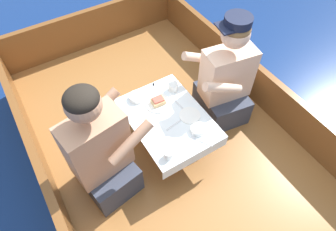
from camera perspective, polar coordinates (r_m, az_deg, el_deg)
The scene contains 19 objects.
ground_plane at distance 2.82m, azimuth -0.09°, elevation -8.00°, with size 60.00×60.00×0.00m, color navy.
boat_deck at distance 2.71m, azimuth -0.10°, elevation -6.56°, with size 2.02×3.22×0.27m, color brown.
gunwale_port at distance 2.34m, azimuth -21.55°, elevation -12.76°, with size 0.06×3.22×0.37m, color brown.
gunwale_starboard at distance 2.90m, azimuth 16.71°, elevation 5.79°, with size 0.06×3.22×0.37m, color brown.
bow_coaming at distance 3.49m, azimuth -14.40°, elevation 15.94°, with size 1.90×0.06×0.42m, color brown.
cockpit_table at distance 2.33m, azimuth 0.00°, elevation -0.90°, with size 0.56×0.77×0.35m.
person_port at distance 2.08m, azimuth -12.76°, elevation -6.98°, with size 0.57×0.51×1.04m.
person_starboard at distance 2.53m, azimuth 10.84°, elevation 6.62°, with size 0.57×0.51×1.01m.
plate_sandwich at distance 2.39m, azimuth -1.86°, elevation 2.36°, with size 0.21×0.21×0.01m.
plate_bread at distance 2.31m, azimuth 4.18°, elevation 0.02°, with size 0.17×0.17×0.01m.
sandwich at distance 2.37m, azimuth -1.88°, elevation 2.79°, with size 0.11×0.09×0.05m.
bowl_port_near at distance 2.42m, azimuth -5.98°, elevation 3.58°, with size 0.12×0.12×0.04m.
bowl_starboard_near at distance 2.22m, azimuth 5.74°, elevation -2.57°, with size 0.11×0.11×0.04m.
coffee_cup_port at distance 2.08m, azimuth 0.08°, elevation -7.38°, with size 0.09×0.06×0.06m.
coffee_cup_starboard at distance 2.47m, azimuth 0.98°, elevation 5.57°, with size 0.11×0.08×0.07m.
utensil_spoon_starboard at distance 2.27m, azimuth 1.91°, elevation -1.27°, with size 0.17×0.04×0.01m.
utensil_spoon_center at distance 2.19m, azimuth 5.77°, elevation -4.64°, with size 0.10×0.15×0.01m.
utensil_fork_starboard at distance 2.50m, azimuth -2.70°, elevation 5.08°, with size 0.09×0.16×0.00m.
utensil_spoon_port at distance 2.41m, azimuth 1.25°, elevation 2.98°, with size 0.04×0.17×0.01m.
Camera 1 is at (-0.75, -1.21, 2.44)m, focal length 32.00 mm.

